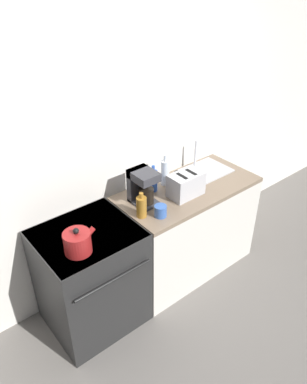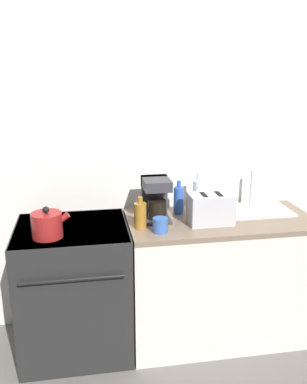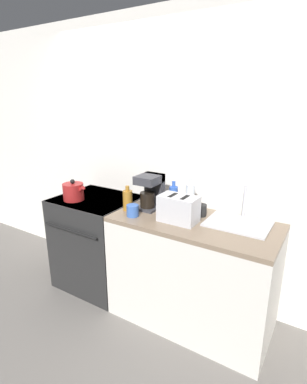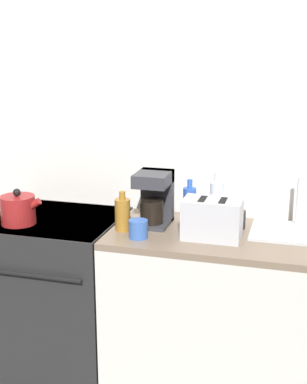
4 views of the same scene
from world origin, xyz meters
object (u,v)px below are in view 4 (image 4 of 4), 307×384
at_px(bottle_clear, 216,202).
at_px(cup_black, 237,219).
at_px(coffee_maker, 154,196).
at_px(bottle_amber, 123,214).
at_px(bottle_blue, 189,204).
at_px(kettle, 18,210).
at_px(cup_blue, 139,229).
at_px(stove, 57,289).
at_px(toaster, 212,219).

distance_m(bottle_clear, cup_black, 0.15).
distance_m(coffee_maker, bottle_amber, 0.22).
bearing_deg(bottle_clear, coffee_maker, -163.82).
bearing_deg(bottle_blue, bottle_amber, -142.62).
height_order(kettle, cup_black, kettle).
bearing_deg(kettle, bottle_blue, 17.90).
height_order(kettle, cup_blue, kettle).
xyz_separation_m(stove, bottle_amber, (0.46, -0.09, 0.54)).
distance_m(cup_blue, cup_black, 0.56).
bearing_deg(cup_blue, kettle, 176.87).
height_order(toaster, cup_black, toaster).
relative_size(toaster, cup_black, 3.08).
xyz_separation_m(toaster, bottle_amber, (-0.48, -0.01, -0.01)).
bearing_deg(bottle_amber, cup_black, 19.48).
height_order(toaster, bottle_amber, bottle_amber).
bearing_deg(bottle_amber, stove, 168.62).
xyz_separation_m(coffee_maker, cup_blue, (-0.01, -0.25, -0.11)).
bearing_deg(toaster, kettle, -176.78).
bearing_deg(bottle_blue, toaster, -54.08).
distance_m(stove, toaster, 1.10).
distance_m(kettle, toaster, 1.08).
height_order(bottle_amber, bottle_clear, bottle_clear).
bearing_deg(bottle_amber, cup_blue, -37.50).
bearing_deg(cup_black, kettle, -167.55).
height_order(cup_blue, cup_black, cup_black).
xyz_separation_m(toaster, cup_black, (0.10, 0.20, -0.06)).
bearing_deg(stove, cup_blue, -17.73).
height_order(stove, bottle_clear, bottle_clear).
bearing_deg(stove, bottle_blue, 10.93).
xyz_separation_m(bottle_amber, cup_blue, (0.12, -0.09, -0.04)).
height_order(stove, bottle_blue, bottle_blue).
xyz_separation_m(bottle_amber, bottle_blue, (0.32, 0.24, 0.01)).
bearing_deg(bottle_clear, bottle_amber, -150.96).
relative_size(toaster, bottle_blue, 1.22).
relative_size(bottle_clear, cup_blue, 2.94).
bearing_deg(cup_blue, coffee_maker, 87.37).
relative_size(kettle, bottle_amber, 1.12).
xyz_separation_m(stove, bottle_clear, (0.92, 0.17, 0.57)).
xyz_separation_m(kettle, cup_black, (1.18, 0.26, -0.03)).
bearing_deg(kettle, cup_black, 12.45).
relative_size(stove, kettle, 3.82).
bearing_deg(stove, bottle_clear, 10.22).
xyz_separation_m(kettle, bottle_clear, (1.06, 0.31, 0.04)).
height_order(toaster, bottle_clear, bottle_clear).
xyz_separation_m(bottle_amber, bottle_clear, (0.46, 0.26, 0.03)).
height_order(bottle_clear, cup_black, bottle_clear).
height_order(bottle_blue, bottle_clear, bottle_clear).
xyz_separation_m(stove, bottle_blue, (0.77, 0.15, 0.56)).
distance_m(coffee_maker, bottle_blue, 0.21).
distance_m(bottle_clear, cup_blue, 0.50).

